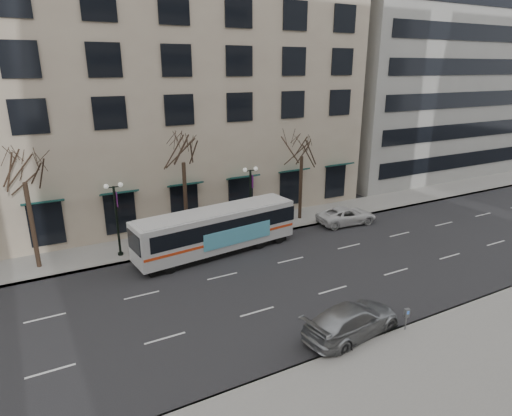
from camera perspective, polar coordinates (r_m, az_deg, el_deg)
ground at (r=25.11m, az=-2.36°, el=-11.20°), size 160.00×160.00×0.00m
sidewalk_far at (r=34.41m, az=-1.33°, el=-2.65°), size 80.00×4.00×0.15m
building_hotel at (r=41.45m, az=-18.51°, el=16.88°), size 40.00×20.00×24.00m
building_office at (r=58.29m, az=18.91°, el=22.41°), size 25.00×20.00×35.00m
tree_far_left at (r=29.15m, az=-28.74°, el=4.84°), size 3.60×3.60×8.34m
tree_far_mid at (r=30.56m, az=-9.74°, el=7.74°), size 3.60×3.60×8.55m
tree_far_right at (r=35.01m, az=6.16°, el=8.40°), size 3.60×3.60×8.06m
lamp_post_left at (r=29.84m, az=-18.08°, el=-1.04°), size 1.22×0.45×5.21m
lamp_post_right at (r=32.81m, az=-0.73°, el=1.60°), size 1.22×0.45×5.21m
city_bus at (r=29.64m, az=-5.14°, el=-2.83°), size 11.82×3.88×3.15m
silver_car at (r=21.73m, az=12.68°, el=-14.40°), size 5.57×2.87×1.55m
white_pickup at (r=36.11m, az=11.97°, el=-0.99°), size 5.19×2.81×1.38m
pay_station at (r=22.47m, az=19.46°, el=-13.27°), size 0.27×0.20×1.15m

